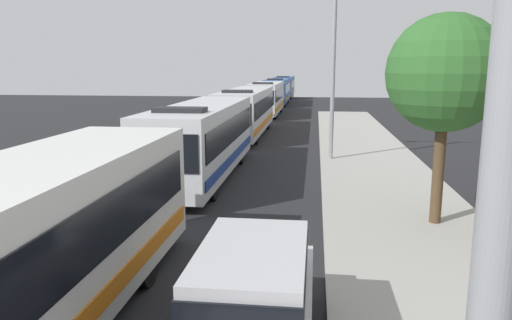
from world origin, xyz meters
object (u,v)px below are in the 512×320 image
at_px(bus_fourth_in_line, 267,97).
at_px(white_suv, 252,304).
at_px(bus_tail_end, 284,86).
at_px(streetlamp_mid, 334,54).
at_px(bus_rear, 277,91).
at_px(bus_second_in_line, 203,138).
at_px(bus_middle, 246,110).
at_px(roadside_tree, 445,74).

distance_m(bus_fourth_in_line, white_suv, 39.42).
xyz_separation_m(bus_tail_end, streetlamp_mid, (5.40, -48.30, 3.47)).
height_order(bus_rear, bus_tail_end, same).
relative_size(bus_second_in_line, bus_middle, 0.90).
bearing_deg(bus_tail_end, roadside_tree, -82.03).
bearing_deg(bus_rear, white_suv, -85.95).
bearing_deg(bus_middle, bus_rear, 90.00).
distance_m(white_suv, roadside_tree, 9.11).
bearing_deg(roadside_tree, bus_middle, 113.96).
height_order(bus_fourth_in_line, bus_tail_end, same).
height_order(bus_rear, streetlamp_mid, streetlamp_mid).
relative_size(streetlamp_mid, roadside_tree, 1.39).
relative_size(bus_middle, bus_tail_end, 1.15).
xyz_separation_m(bus_middle, white_suv, (3.70, -25.49, -0.66)).
height_order(bus_second_in_line, bus_tail_end, same).
height_order(bus_rear, white_suv, bus_rear).
xyz_separation_m(bus_rear, streetlamp_mid, (5.40, -35.29, 3.47)).
bearing_deg(bus_second_in_line, streetlamp_mid, 37.97).
xyz_separation_m(bus_fourth_in_line, streetlamp_mid, (5.40, -22.34, 3.47)).
xyz_separation_m(bus_middle, bus_tail_end, (-0.00, 39.71, -0.00)).
relative_size(bus_second_in_line, white_suv, 2.19).
xyz_separation_m(bus_tail_end, roadside_tree, (8.11, -57.97, 2.70)).
height_order(bus_tail_end, white_suv, bus_tail_end).
xyz_separation_m(white_suv, roadside_tree, (4.42, 7.23, 3.35)).
height_order(bus_fourth_in_line, bus_rear, same).
distance_m(bus_second_in_line, streetlamp_mid, 7.68).
bearing_deg(bus_tail_end, white_suv, -86.75).
bearing_deg(bus_rear, bus_second_in_line, -90.00).
distance_m(bus_rear, white_suv, 52.33).
bearing_deg(white_suv, streetlamp_mid, 84.26).
relative_size(bus_middle, bus_fourth_in_line, 1.10).
height_order(bus_second_in_line, bus_middle, same).
xyz_separation_m(bus_fourth_in_line, bus_tail_end, (-0.00, 25.96, -0.00)).
xyz_separation_m(bus_fourth_in_line, white_suv, (3.70, -39.24, -0.66)).
height_order(bus_fourth_in_line, roadside_tree, roadside_tree).
relative_size(bus_fourth_in_line, roadside_tree, 1.89).
bearing_deg(streetlamp_mid, roadside_tree, -74.31).
relative_size(bus_second_in_line, roadside_tree, 1.87).
bearing_deg(roadside_tree, white_suv, -121.42).
bearing_deg(bus_fourth_in_line, bus_middle, -90.00).
relative_size(bus_fourth_in_line, bus_rear, 0.99).
distance_m(bus_rear, bus_tail_end, 13.01).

